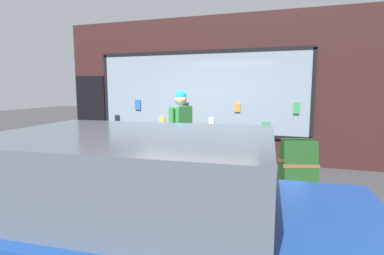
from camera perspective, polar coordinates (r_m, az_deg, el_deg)
ground_plane at (r=5.42m, az=-2.01°, el=-11.57°), size 40.00×40.00×0.00m
shopfront_facade at (r=7.43m, az=3.78°, el=7.16°), size 8.01×0.29×3.49m
display_table_main at (r=6.11m, az=1.05°, el=-2.07°), size 2.59×0.66×0.94m
person_browsing at (r=5.63m, az=-2.13°, el=-0.07°), size 0.33×0.66×1.74m
small_dog at (r=5.72m, az=-7.00°, el=-7.71°), size 0.26×0.58×0.42m
sandwich_board_sign at (r=5.68m, az=19.54°, el=-6.45°), size 0.72×0.77×0.87m
parked_car at (r=2.62m, az=-11.12°, el=-15.70°), size 4.05×2.16×1.41m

